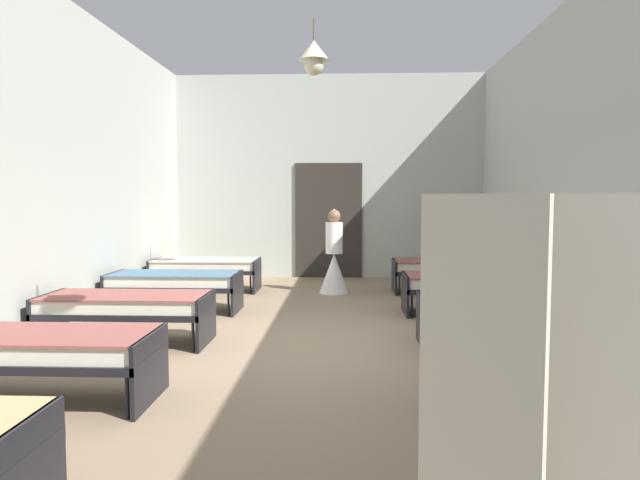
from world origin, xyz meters
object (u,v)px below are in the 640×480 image
(bed_left_row_3, at_px, (175,282))
(nurse_near_aisle, at_px, (334,263))
(bed_left_row_4, at_px, (206,267))
(privacy_screen, at_px, (609,461))
(bed_left_row_2, at_px, (126,306))
(bed_left_row_1, at_px, (39,349))
(bed_right_row_4, at_px, (447,268))
(bed_right_row_2, at_px, (506,309))
(bed_right_row_1, at_px, (572,355))
(patient_seated_primary, at_px, (476,271))
(bed_right_row_3, at_px, (470,284))

(bed_left_row_3, xyz_separation_m, nurse_near_aisle, (2.32, 1.74, 0.09))
(bed_left_row_4, bearing_deg, privacy_screen, -68.30)
(bed_left_row_4, bearing_deg, bed_left_row_2, -90.00)
(bed_left_row_1, bearing_deg, bed_right_row_4, 52.84)
(bed_left_row_2, xyz_separation_m, bed_right_row_2, (4.32, 0.00, 0.00))
(nurse_near_aisle, bearing_deg, bed_left_row_2, 41.49)
(bed_right_row_1, height_order, bed_left_row_4, same)
(nurse_near_aisle, relative_size, privacy_screen, 0.87)
(bed_right_row_1, relative_size, bed_right_row_4, 1.00)
(nurse_near_aisle, xyz_separation_m, patient_seated_primary, (1.65, -3.68, 0.34))
(bed_right_row_3, relative_size, bed_right_row_4, 1.00)
(bed_right_row_3, xyz_separation_m, nurse_near_aisle, (-2.00, 1.74, 0.09))
(nurse_near_aisle, bearing_deg, patient_seated_primary, 98.12)
(bed_right_row_3, bearing_deg, bed_right_row_4, 90.00)
(bed_right_row_1, bearing_deg, bed_left_row_4, 127.16)
(bed_left_row_4, distance_m, bed_right_row_4, 4.32)
(bed_right_row_1, bearing_deg, privacy_screen, -108.93)
(bed_left_row_3, bearing_deg, nurse_near_aisle, 36.91)
(bed_left_row_4, bearing_deg, nurse_near_aisle, -3.87)
(bed_left_row_3, height_order, bed_right_row_4, same)
(bed_right_row_1, height_order, bed_left_row_2, same)
(bed_left_row_3, bearing_deg, bed_right_row_3, 0.00)
(patient_seated_primary, bearing_deg, bed_right_row_3, 79.78)
(bed_right_row_2, distance_m, bed_right_row_3, 1.90)
(bed_right_row_1, bearing_deg, bed_right_row_4, 90.00)
(bed_right_row_1, height_order, bed_right_row_4, same)
(bed_left_row_1, height_order, bed_right_row_3, same)
(bed_left_row_3, bearing_deg, bed_left_row_2, -90.00)
(bed_right_row_1, bearing_deg, bed_right_row_3, 90.00)
(bed_right_row_2, xyz_separation_m, patient_seated_primary, (-0.35, -0.04, 0.43))
(bed_left_row_3, xyz_separation_m, patient_seated_primary, (3.97, -1.94, 0.43))
(bed_right_row_2, xyz_separation_m, bed_right_row_4, (0.00, 3.80, 0.00))
(bed_right_row_2, xyz_separation_m, bed_left_row_3, (-4.32, 1.90, 0.00))
(bed_right_row_3, bearing_deg, bed_left_row_2, -156.26)
(bed_left_row_4, relative_size, privacy_screen, 1.12)
(bed_right_row_3, height_order, privacy_screen, privacy_screen)
(bed_left_row_1, xyz_separation_m, bed_right_row_1, (4.32, 0.00, 0.00))
(patient_seated_primary, xyz_separation_m, privacy_screen, (-0.60, -4.63, -0.02))
(bed_right_row_1, relative_size, bed_right_row_2, 1.00)
(bed_left_row_2, distance_m, nurse_near_aisle, 4.32)
(bed_right_row_1, relative_size, bed_right_row_3, 1.00)
(bed_left_row_3, relative_size, bed_left_row_4, 1.00)
(bed_left_row_1, height_order, patient_seated_primary, patient_seated_primary)
(bed_right_row_2, xyz_separation_m, privacy_screen, (-0.95, -4.67, 0.41))
(bed_left_row_2, relative_size, bed_right_row_3, 1.00)
(bed_left_row_2, bearing_deg, bed_right_row_1, -23.74)
(privacy_screen, bearing_deg, nurse_near_aisle, 119.25)
(patient_seated_primary, bearing_deg, bed_left_row_3, 153.95)
(nurse_near_aisle, xyz_separation_m, privacy_screen, (1.05, -8.31, 0.32))
(bed_left_row_1, height_order, bed_right_row_2, same)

